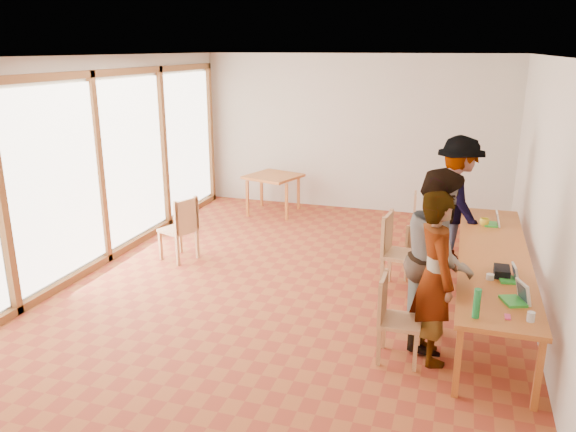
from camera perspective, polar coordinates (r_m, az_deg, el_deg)
ground at (r=7.71m, az=0.63°, el=-6.94°), size 8.00×8.00×0.00m
wall_back at (r=11.07m, az=6.73°, el=8.33°), size 6.00×0.10×3.00m
wall_front at (r=3.79m, az=-17.34°, el=-9.07°), size 6.00×0.10×3.00m
wall_right at (r=7.02m, az=24.85°, el=2.00°), size 0.10×8.00×3.00m
window_wall at (r=8.56m, az=-18.74°, el=5.09°), size 0.10×8.00×3.00m
ceiling at (r=7.06m, az=0.71°, el=16.11°), size 6.00×8.00×0.04m
communal_table at (r=7.12m, az=20.15°, el=-3.98°), size 0.80×4.00×0.75m
side_table at (r=10.81m, az=-1.50°, el=3.76°), size 0.90×0.90×0.75m
chair_near at (r=5.86m, az=10.45°, el=-9.29°), size 0.42×0.42×0.48m
chair_mid at (r=7.49m, az=10.76°, el=-2.78°), size 0.53×0.53×0.55m
chair_far at (r=7.92m, az=12.94°, el=-2.93°), size 0.46×0.46×0.42m
chair_empty at (r=9.41m, az=13.23°, el=0.33°), size 0.42×0.42×0.44m
chair_spare at (r=8.50m, az=-10.69°, el=-0.67°), size 0.59×0.59×0.52m
person_near at (r=5.82m, az=14.74°, el=-6.06°), size 0.64×0.76×1.79m
person_mid at (r=6.16m, az=15.07°, el=-4.15°), size 0.73×0.94×1.93m
person_far at (r=8.63m, az=16.83°, el=1.57°), size 1.12×1.40×1.89m
laptop_near at (r=5.86m, az=22.33°, el=-7.60°), size 0.29×0.31×0.21m
laptop_mid at (r=6.36m, az=21.72°, el=-5.71°), size 0.21×0.24×0.18m
laptop_far at (r=8.21m, az=20.22°, el=-0.53°), size 0.21×0.24×0.20m
yellow_mug at (r=8.16m, az=19.31°, el=-0.58°), size 0.17×0.17×0.10m
green_bottle at (r=5.39m, az=18.63°, el=-8.41°), size 0.07×0.07×0.28m
clear_glass at (r=5.53m, az=23.45°, el=-9.37°), size 0.07×0.07×0.09m
condiment_cup at (r=6.32m, az=19.85°, el=-5.84°), size 0.08×0.08×0.06m
pink_phone at (r=5.54m, az=21.42°, el=-9.52°), size 0.05×0.10×0.01m
black_pouch at (r=6.47m, az=20.90°, el=-5.29°), size 0.16×0.26×0.09m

